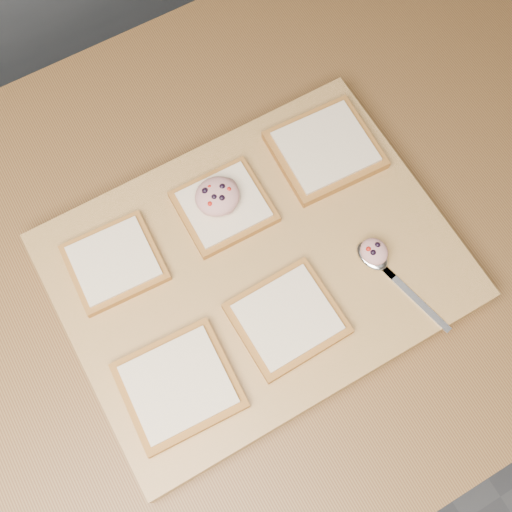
{
  "coord_description": "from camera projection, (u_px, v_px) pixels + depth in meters",
  "views": [
    {
      "loc": [
        0.03,
        -0.28,
        1.7
      ],
      "look_at": [
        0.16,
        -0.04,
        0.97
      ],
      "focal_mm": 45.0,
      "sensor_mm": 36.0,
      "label": 1
    }
  ],
  "objects": [
    {
      "name": "bread_near_center",
      "position": [
        287.0,
        319.0,
        0.78
      ],
      "size": [
        0.12,
        0.11,
        0.02
      ],
      "color": "olive",
      "rests_on": "cutting_board"
    },
    {
      "name": "spoon",
      "position": [
        378.0,
        262.0,
        0.81
      ],
      "size": [
        0.05,
        0.15,
        0.01
      ],
      "color": "silver",
      "rests_on": "cutting_board"
    },
    {
      "name": "cutting_board",
      "position": [
        256.0,
        269.0,
        0.83
      ],
      "size": [
        0.49,
        0.37,
        0.04
      ],
      "primitive_type": "cube",
      "color": "tan",
      "rests_on": "island_counter"
    },
    {
      "name": "bread_far_left",
      "position": [
        114.0,
        263.0,
        0.8
      ],
      "size": [
        0.12,
        0.11,
        0.02
      ],
      "color": "olive",
      "rests_on": "cutting_board"
    },
    {
      "name": "bread_far_center",
      "position": [
        224.0,
        207.0,
        0.83
      ],
      "size": [
        0.11,
        0.1,
        0.02
      ],
      "color": "olive",
      "rests_on": "cutting_board"
    },
    {
      "name": "spoon_salad",
      "position": [
        374.0,
        251.0,
        0.79
      ],
      "size": [
        0.03,
        0.04,
        0.02
      ],
      "color": "tan",
      "rests_on": "spoon"
    },
    {
      "name": "bread_near_left",
      "position": [
        179.0,
        386.0,
        0.75
      ],
      "size": [
        0.13,
        0.12,
        0.02
      ],
      "color": "olive",
      "rests_on": "cutting_board"
    },
    {
      "name": "tuna_salad_dollop",
      "position": [
        217.0,
        196.0,
        0.81
      ],
      "size": [
        0.06,
        0.05,
        0.03
      ],
      "color": "tan",
      "rests_on": "bread_far_center"
    },
    {
      "name": "ground",
      "position": [
        193.0,
        402.0,
        1.67
      ],
      "size": [
        4.0,
        4.0,
        0.0
      ],
      "primitive_type": "plane",
      "color": "#515459",
      "rests_on": "ground"
    },
    {
      "name": "island_counter",
      "position": [
        172.0,
        370.0,
        1.25
      ],
      "size": [
        2.0,
        0.8,
        0.9
      ],
      "color": "slate",
      "rests_on": "ground"
    },
    {
      "name": "bread_far_right",
      "position": [
        325.0,
        149.0,
        0.86
      ],
      "size": [
        0.14,
        0.13,
        0.02
      ],
      "color": "olive",
      "rests_on": "cutting_board"
    }
  ]
}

